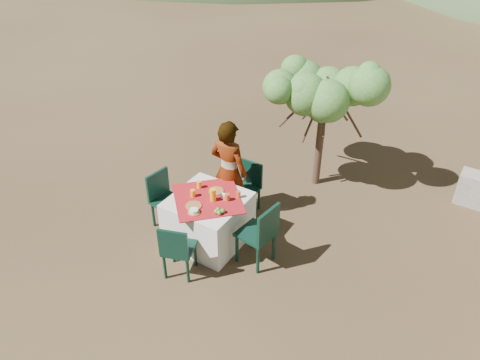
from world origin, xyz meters
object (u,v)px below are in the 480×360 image
Objects in this scene: table at (209,219)px; person at (229,171)px; chair_left at (164,197)px; juice_pitcher at (213,195)px; shrub_tree at (329,99)px; chair_right at (261,233)px; chair_far at (248,185)px; chair_near at (177,249)px.

person is at bearing 95.49° from table.
juice_pitcher is at bearing -79.69° from chair_left.
shrub_tree is (1.59, 2.36, 1.10)m from chair_left.
chair_left is 1.70m from chair_right.
chair_far is at bearing 90.07° from juice_pitcher.
chair_left is (-0.80, -0.04, 0.12)m from table.
shrub_tree reaches higher than chair_left.
person is (-0.15, 1.49, 0.36)m from chair_near.
chair_far is 0.85× the size of chair_right.
chair_far is at bearing -109.23° from chair_near.
table is 0.85m from chair_near.
table is at bearing -84.42° from chair_right.
chair_far is 4.46× the size of juice_pitcher.
chair_near is (0.08, -0.84, 0.10)m from table.
chair_near reaches higher than chair_far.
table is 1.43× the size of chair_left.
table is 1.54× the size of chair_far.
chair_near is at bearing -37.71° from chair_right.
shrub_tree reaches higher than chair_near.
shrub_tree is (-0.11, 2.34, 1.05)m from chair_right.
chair_far is 1.04m from juice_pitcher.
chair_left is at bearing -123.99° from shrub_tree.
chair_far is at bearing -117.55° from person.
chair_right is 0.49× the size of shrub_tree.
chair_near is 0.92m from juice_pitcher.
person is 2.02m from shrub_tree.
table is 1.31× the size of chair_right.
chair_left reaches higher than table.
chair_left is 4.79× the size of juice_pitcher.
table is 0.91m from chair_right.
person reaches higher than juice_pitcher.
shrub_tree reaches higher than chair_far.
chair_far is 1.90m from shrub_tree.
chair_left is 3.05m from shrub_tree.
chair_near is 0.96× the size of chair_left.
table is 0.81m from chair_left.
chair_near is 3.42m from shrub_tree.
chair_right is 1.21m from person.
chair_near is (-0.01, -1.80, 0.01)m from chair_far.
chair_left is at bearing -61.02° from chair_near.
shrub_tree is at bearing -117.81° from person.
shrub_tree is (0.85, 1.66, 0.76)m from person.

